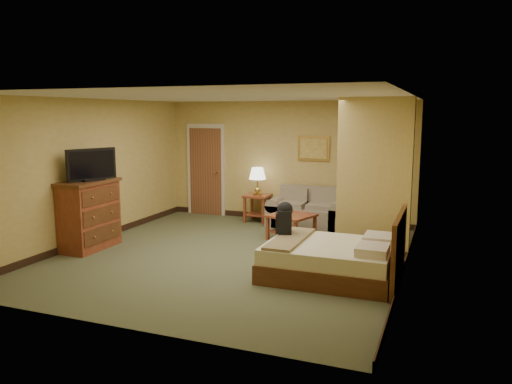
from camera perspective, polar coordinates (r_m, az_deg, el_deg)
The scene contains 17 objects.
floor at distance 8.35m, azimuth -2.83°, elevation -7.29°, with size 6.00×6.00×0.00m, color #4D5336.
ceiling at distance 8.01m, azimuth -2.98°, elevation 10.84°, with size 6.00×6.00×0.00m, color white.
back_wall at distance 10.87m, azimuth 3.56°, elevation 3.50°, with size 5.50×0.02×2.60m, color tan.
left_wall at distance 9.53m, azimuth -18.20°, elevation 2.28°, with size 0.02×6.00×2.60m, color tan.
right_wall at distance 7.41m, azimuth 16.93°, elevation 0.53°, with size 0.02×6.00×2.60m, color tan.
partition at distance 8.38m, azimuth 13.32°, elevation 1.63°, with size 1.20×0.15×2.60m, color tan.
door at distance 11.60m, azimuth -5.73°, elevation 2.49°, with size 0.94×0.16×2.10m.
baseboard at distance 11.05m, azimuth 3.48°, elevation -2.92°, with size 5.50×0.02×0.12m, color black.
loveseat at distance 10.45m, azimuth 5.91°, elevation -2.49°, with size 1.62×0.75×0.82m.
side_table at distance 10.85m, azimuth 0.17°, elevation -1.37°, with size 0.53×0.53×0.59m.
table_lamp at distance 10.75m, azimuth 0.17°, elevation 2.05°, with size 0.36×0.36×0.60m.
coffee_table at distance 9.35m, azimuth 4.06°, elevation -3.38°, with size 0.93×0.93×0.47m.
wall_picture at distance 10.66m, azimuth 6.60°, elevation 4.96°, with size 0.69×0.04×0.53m.
dresser at distance 9.10m, azimuth -18.50°, elevation -2.44°, with size 0.59×1.13×1.20m.
tv at distance 8.91m, azimuth -18.28°, elevation 2.89°, with size 0.38×0.86×0.55m.
bed at distance 7.30m, azimuth 8.95°, elevation -7.57°, with size 1.90×1.54×1.00m.
backpack at distance 7.61m, azimuth 3.32°, elevation -2.96°, with size 0.29×0.35×0.52m.
Camera 1 is at (3.27, -7.31, 2.34)m, focal length 35.00 mm.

